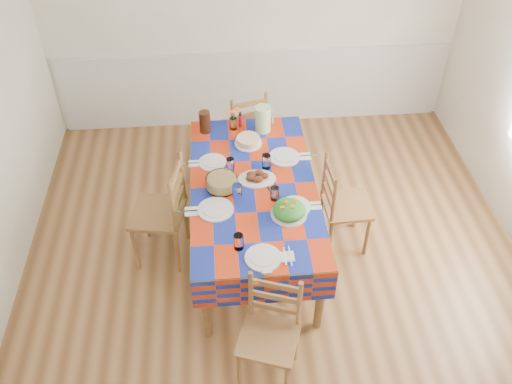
# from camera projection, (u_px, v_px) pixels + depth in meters

# --- Properties ---
(room) EXTENTS (4.58, 5.08, 2.78)m
(room) POSITION_uv_depth(u_px,v_px,m) (282.00, 161.00, 3.84)
(room) COLOR brown
(room) RESTS_ON ground
(wainscot) EXTENTS (4.41, 0.06, 0.92)m
(wainscot) POSITION_uv_depth(u_px,v_px,m) (254.00, 86.00, 6.25)
(wainscot) COLOR silver
(wainscot) RESTS_ON room
(dining_table) EXTENTS (1.06, 1.97, 0.76)m
(dining_table) POSITION_uv_depth(u_px,v_px,m) (253.00, 193.00, 4.59)
(dining_table) COLOR brown
(dining_table) RESTS_ON room
(setting_near_head) EXTENTS (0.44, 0.29, 0.13)m
(setting_near_head) POSITION_uv_depth(u_px,v_px,m) (255.00, 252.00, 3.94)
(setting_near_head) COLOR silver
(setting_near_head) RESTS_ON dining_table
(setting_left_near) EXTENTS (0.53, 0.31, 0.14)m
(setting_left_near) POSITION_uv_depth(u_px,v_px,m) (223.00, 203.00, 4.33)
(setting_left_near) COLOR silver
(setting_left_near) RESTS_ON dining_table
(setting_left_far) EXTENTS (0.45, 0.27, 0.12)m
(setting_left_far) POSITION_uv_depth(u_px,v_px,m) (218.00, 163.00, 4.71)
(setting_left_far) COLOR silver
(setting_left_far) RESTS_ON dining_table
(setting_right_near) EXTENTS (0.46, 0.27, 0.12)m
(setting_right_near) POSITION_uv_depth(u_px,v_px,m) (289.00, 202.00, 4.35)
(setting_right_near) COLOR silver
(setting_right_near) RESTS_ON dining_table
(setting_right_far) EXTENTS (0.52, 0.30, 0.13)m
(setting_right_far) POSITION_uv_depth(u_px,v_px,m) (279.00, 158.00, 4.75)
(setting_right_far) COLOR silver
(setting_right_far) RESTS_ON dining_table
(meat_platter) EXTENTS (0.32, 0.23, 0.06)m
(meat_platter) POSITION_uv_depth(u_px,v_px,m) (257.00, 177.00, 4.57)
(meat_platter) COLOR silver
(meat_platter) RESTS_ON dining_table
(salad_platter) EXTENTS (0.29, 0.29, 0.12)m
(salad_platter) POSITION_uv_depth(u_px,v_px,m) (289.00, 210.00, 4.24)
(salad_platter) COLOR silver
(salad_platter) RESTS_ON dining_table
(pasta_bowl) EXTENTS (0.27, 0.27, 0.10)m
(pasta_bowl) POSITION_uv_depth(u_px,v_px,m) (222.00, 183.00, 4.49)
(pasta_bowl) COLOR white
(pasta_bowl) RESTS_ON dining_table
(cake) EXTENTS (0.25, 0.25, 0.07)m
(cake) POSITION_uv_depth(u_px,v_px,m) (248.00, 141.00, 4.94)
(cake) COLOR silver
(cake) RESTS_ON dining_table
(serving_utensils) EXTENTS (0.13, 0.30, 0.01)m
(serving_utensils) POSITION_uv_depth(u_px,v_px,m) (274.00, 191.00, 4.47)
(serving_utensils) COLOR black
(serving_utensils) RESTS_ON dining_table
(flower_vase) EXTENTS (0.14, 0.12, 0.23)m
(flower_vase) POSITION_uv_depth(u_px,v_px,m) (233.00, 120.00, 5.08)
(flower_vase) COLOR white
(flower_vase) RESTS_ON dining_table
(hot_sauce) EXTENTS (0.04, 0.04, 0.15)m
(hot_sauce) POSITION_uv_depth(u_px,v_px,m) (240.00, 120.00, 5.12)
(hot_sauce) COLOR red
(hot_sauce) RESTS_ON dining_table
(green_pitcher) EXTENTS (0.15, 0.15, 0.25)m
(green_pitcher) POSITION_uv_depth(u_px,v_px,m) (263.00, 119.00, 5.04)
(green_pitcher) COLOR #BDD898
(green_pitcher) RESTS_ON dining_table
(tea_pitcher) EXTENTS (0.11, 0.11, 0.21)m
(tea_pitcher) POSITION_uv_depth(u_px,v_px,m) (205.00, 122.00, 5.04)
(tea_pitcher) COLOR black
(tea_pitcher) RESTS_ON dining_table
(name_card) EXTENTS (0.07, 0.02, 0.02)m
(name_card) POSITION_uv_depth(u_px,v_px,m) (267.00, 273.00, 3.82)
(name_card) COLOR silver
(name_card) RESTS_ON dining_table
(chair_near) EXTENTS (0.51, 0.50, 0.92)m
(chair_near) POSITION_uv_depth(u_px,v_px,m) (270.00, 334.00, 3.82)
(chair_near) COLOR brown
(chair_near) RESTS_ON room
(chair_far) EXTENTS (0.51, 0.50, 0.94)m
(chair_far) POSITION_uv_depth(u_px,v_px,m) (245.00, 129.00, 5.66)
(chair_far) COLOR brown
(chair_far) RESTS_ON room
(chair_left) EXTENTS (0.51, 0.53, 1.04)m
(chair_left) POSITION_uv_depth(u_px,v_px,m) (163.00, 213.00, 4.65)
(chair_left) COLOR brown
(chair_left) RESTS_ON room
(chair_right) EXTENTS (0.41, 0.43, 0.94)m
(chair_right) POSITION_uv_depth(u_px,v_px,m) (342.00, 206.00, 4.78)
(chair_right) COLOR brown
(chair_right) RESTS_ON room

